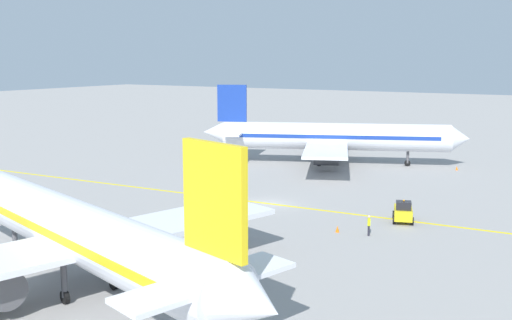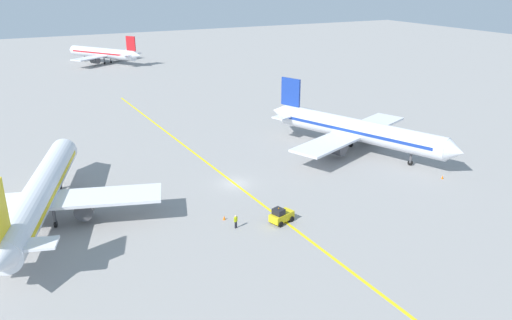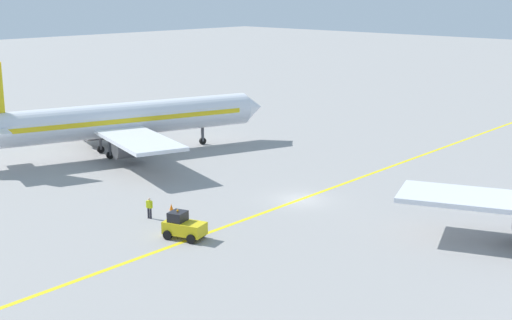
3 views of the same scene
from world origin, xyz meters
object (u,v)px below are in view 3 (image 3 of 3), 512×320
(baggage_tug_white, at_px, (183,226))
(ground_crew_worker, at_px, (149,207))
(airplane_at_gate, at_px, (118,121))
(traffic_cone_mid_apron, at_px, (171,207))

(baggage_tug_white, xyz_separation_m, ground_crew_worker, (-5.40, 1.20, 0.01))
(baggage_tug_white, distance_m, ground_crew_worker, 5.54)
(ground_crew_worker, bearing_deg, airplane_at_gate, 149.56)
(baggage_tug_white, relative_size, ground_crew_worker, 1.97)
(airplane_at_gate, xyz_separation_m, ground_crew_worker, (19.93, -11.71, -2.80))
(ground_crew_worker, distance_m, traffic_cone_mid_apron, 2.65)
(ground_crew_worker, relative_size, traffic_cone_mid_apron, 3.05)
(ground_crew_worker, bearing_deg, traffic_cone_mid_apron, 98.69)
(airplane_at_gate, bearing_deg, baggage_tug_white, -27.01)
(airplane_at_gate, height_order, baggage_tug_white, airplane_at_gate)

